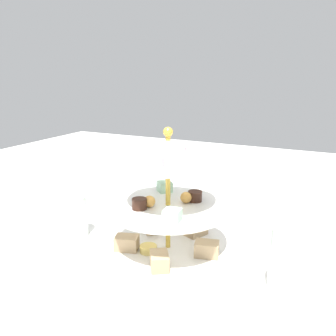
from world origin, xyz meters
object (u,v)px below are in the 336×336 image
object	(u,v)px
water_glass_short_left	(147,196)
butter_knife_right	(278,224)
teacup_with_saucer	(197,199)
tiered_serving_stand	(168,218)
water_glass_tall_right	(289,262)
water_glass_mid_back	(74,216)

from	to	relation	value
water_glass_short_left	butter_knife_right	size ratio (longest dim) A/B	0.42
water_glass_short_left	teacup_with_saucer	distance (m)	0.14
tiered_serving_stand	butter_knife_right	xyz separation A→B (m)	(-0.24, 0.19, -0.08)
water_glass_tall_right	water_glass_short_left	distance (m)	0.48
tiered_serving_stand	water_glass_tall_right	world-z (taller)	tiered_serving_stand
teacup_with_saucer	water_glass_mid_back	size ratio (longest dim) A/B	0.92
tiered_serving_stand	teacup_with_saucer	world-z (taller)	tiered_serving_stand
tiered_serving_stand	water_glass_mid_back	world-z (taller)	tiered_serving_stand
tiered_serving_stand	water_glass_short_left	size ratio (longest dim) A/B	4.18
tiered_serving_stand	butter_knife_right	size ratio (longest dim) A/B	1.77
tiered_serving_stand	water_glass_short_left	world-z (taller)	tiered_serving_stand
water_glass_short_left	water_glass_mid_back	xyz separation A→B (m)	(0.23, -0.07, 0.01)
water_glass_mid_back	butter_knife_right	bearing A→B (deg)	122.59
butter_knife_right	teacup_with_saucer	bearing A→B (deg)	35.86
water_glass_mid_back	water_glass_short_left	bearing A→B (deg)	163.12
butter_knife_right	water_glass_short_left	bearing A→B (deg)	49.09
tiered_serving_stand	butter_knife_right	bearing A→B (deg)	142.16
tiered_serving_stand	water_glass_tall_right	xyz separation A→B (m)	(0.05, 0.25, -0.02)
water_glass_tall_right	teacup_with_saucer	distance (m)	0.43
tiered_serving_stand	water_glass_short_left	distance (m)	0.26
tiered_serving_stand	butter_knife_right	distance (m)	0.32
teacup_with_saucer	butter_knife_right	xyz separation A→B (m)	(0.02, 0.23, -0.02)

